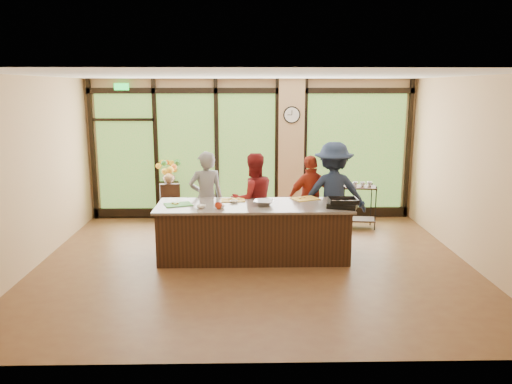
{
  "coord_description": "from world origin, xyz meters",
  "views": [
    {
      "loc": [
        -0.12,
        -7.73,
        2.82
      ],
      "look_at": [
        0.04,
        0.4,
        1.11
      ],
      "focal_mm": 35.0,
      "sensor_mm": 36.0,
      "label": 1
    }
  ],
  "objects_px": {
    "cook_right": "(333,194)",
    "flower_stand": "(170,202)",
    "roasting_pan": "(343,205)",
    "bar_cart": "(358,200)",
    "island_base": "(254,232)",
    "cook_left": "(206,198)"
  },
  "relations": [
    {
      "from": "flower_stand",
      "to": "cook_right",
      "type": "bearing_deg",
      "value": -40.74
    },
    {
      "from": "cook_right",
      "to": "flower_stand",
      "type": "bearing_deg",
      "value": -23.73
    },
    {
      "from": "roasting_pan",
      "to": "flower_stand",
      "type": "height_order",
      "value": "roasting_pan"
    },
    {
      "from": "cook_left",
      "to": "bar_cart",
      "type": "xyz_separation_m",
      "value": [
        2.99,
        1.0,
        -0.28
      ]
    },
    {
      "from": "cook_right",
      "to": "flower_stand",
      "type": "height_order",
      "value": "cook_right"
    },
    {
      "from": "island_base",
      "to": "bar_cart",
      "type": "height_order",
      "value": "bar_cart"
    },
    {
      "from": "island_base",
      "to": "flower_stand",
      "type": "relative_size",
      "value": 3.75
    },
    {
      "from": "cook_right",
      "to": "roasting_pan",
      "type": "distance_m",
      "value": 0.98
    },
    {
      "from": "cook_left",
      "to": "roasting_pan",
      "type": "bearing_deg",
      "value": 142.27
    },
    {
      "from": "cook_left",
      "to": "flower_stand",
      "type": "distance_m",
      "value": 1.96
    },
    {
      "from": "cook_right",
      "to": "cook_left",
      "type": "bearing_deg",
      "value": 3.56
    },
    {
      "from": "roasting_pan",
      "to": "bar_cart",
      "type": "relative_size",
      "value": 0.48
    },
    {
      "from": "cook_right",
      "to": "bar_cart",
      "type": "height_order",
      "value": "cook_right"
    },
    {
      "from": "flower_stand",
      "to": "bar_cart",
      "type": "bearing_deg",
      "value": -22.59
    },
    {
      "from": "island_base",
      "to": "roasting_pan",
      "type": "height_order",
      "value": "roasting_pan"
    },
    {
      "from": "island_base",
      "to": "bar_cart",
      "type": "distance_m",
      "value": 2.79
    },
    {
      "from": "roasting_pan",
      "to": "flower_stand",
      "type": "bearing_deg",
      "value": 160.33
    },
    {
      "from": "bar_cart",
      "to": "cook_right",
      "type": "bearing_deg",
      "value": -117.02
    },
    {
      "from": "cook_left",
      "to": "cook_right",
      "type": "bearing_deg",
      "value": 165.54
    },
    {
      "from": "roasting_pan",
      "to": "bar_cart",
      "type": "bearing_deg",
      "value": 90.98
    },
    {
      "from": "cook_left",
      "to": "bar_cart",
      "type": "height_order",
      "value": "cook_left"
    },
    {
      "from": "bar_cart",
      "to": "island_base",
      "type": "bearing_deg",
      "value": -133.38
    }
  ]
}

